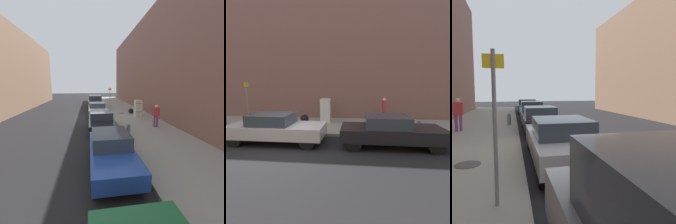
# 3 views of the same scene
# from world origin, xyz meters

# --- Properties ---
(ground_plane) EXTENTS (80.00, 80.00, 0.00)m
(ground_plane) POSITION_xyz_m (0.00, 0.00, 0.00)
(ground_plane) COLOR black
(sidewalk_slab) EXTENTS (4.43, 44.00, 0.15)m
(sidewalk_slab) POSITION_xyz_m (-3.83, 0.00, 0.08)
(sidewalk_slab) COLOR gray
(sidewalk_slab) RESTS_ON ground
(building_facade_near) EXTENTS (2.43, 39.60, 10.91)m
(building_facade_near) POSITION_xyz_m (-7.26, 0.00, 5.46)
(building_facade_near) COLOR #7F564C
(building_facade_near) RESTS_ON ground
(discarded_refrigerator) EXTENTS (0.67, 0.67, 1.63)m
(discarded_refrigerator) POSITION_xyz_m (-4.49, 1.07, 0.97)
(discarded_refrigerator) COLOR silver
(discarded_refrigerator) RESTS_ON sidewalk_slab
(manhole_cover) EXTENTS (0.70, 0.70, 0.02)m
(manhole_cover) POSITION_xyz_m (-3.15, -0.67, 0.16)
(manhole_cover) COLOR #47443F
(manhole_cover) RESTS_ON sidewalk_slab
(street_sign_post) EXTENTS (0.36, 0.07, 2.76)m
(street_sign_post) POSITION_xyz_m (-2.20, -3.10, 1.69)
(street_sign_post) COLOR slate
(street_sign_post) RESTS_ON sidewalk_slab
(fire_hydrant) EXTENTS (0.22, 0.22, 0.73)m
(fire_hydrant) POSITION_xyz_m (-2.09, 6.42, 0.53)
(fire_hydrant) COLOR slate
(fire_hydrant) RESTS_ON sidewalk_slab
(trash_bag) EXTENTS (0.56, 0.56, 0.56)m
(trash_bag) POSITION_xyz_m (-4.15, -0.34, 0.43)
(trash_bag) COLOR black
(trash_bag) RESTS_ON sidewalk_slab
(pedestrian_walking_far) EXTENTS (0.49, 0.23, 1.69)m
(pedestrian_walking_far) POSITION_xyz_m (-4.59, 4.98, 1.13)
(pedestrian_walking_far) COLOR #7A3D7F
(pedestrian_walking_far) RESTS_ON sidewalk_slab
(parked_suv_gray) EXTENTS (1.93, 4.50, 1.75)m
(parked_suv_gray) POSITION_xyz_m (-0.48, -6.12, 0.90)
(parked_suv_gray) COLOR slate
(parked_suv_gray) RESTS_ON ground
(parked_sedan_silver) EXTENTS (1.83, 4.44, 1.38)m
(parked_sedan_silver) POSITION_xyz_m (-0.48, -0.60, 0.71)
(parked_sedan_silver) COLOR silver
(parked_sedan_silver) RESTS_ON ground
(parked_sedan_dark) EXTENTS (1.79, 4.40, 1.38)m
(parked_sedan_dark) POSITION_xyz_m (-0.48, 4.63, 0.71)
(parked_sedan_dark) COLOR black
(parked_sedan_dark) RESTS_ON ground
(parked_hatchback_blue) EXTENTS (1.70, 4.12, 1.43)m
(parked_hatchback_blue) POSITION_xyz_m (-0.48, 9.69, 0.72)
(parked_hatchback_blue) COLOR #23479E
(parked_hatchback_blue) RESTS_ON ground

